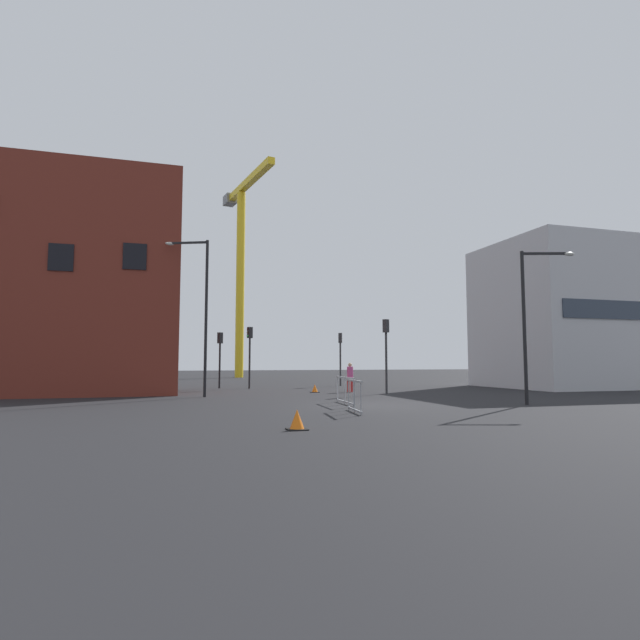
{
  "coord_description": "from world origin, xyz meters",
  "views": [
    {
      "loc": [
        -7.39,
        -18.32,
        1.68
      ],
      "look_at": [
        0.0,
        7.0,
        3.89
      ],
      "focal_mm": 28.08,
      "sensor_mm": 36.0,
      "label": 1
    }
  ],
  "objects_px": {
    "streetlamp_tall": "(201,303)",
    "pedestrian_walking": "(350,375)",
    "traffic_light_island": "(250,347)",
    "traffic_cone_striped": "(315,389)",
    "traffic_light_corner": "(386,343)",
    "streetlamp_short": "(532,310)",
    "traffic_cone_on_verge": "(297,420)",
    "construction_crane": "(241,250)",
    "traffic_light_crosswalk": "(220,350)",
    "traffic_light_verge": "(340,350)"
  },
  "relations": [
    {
      "from": "traffic_light_corner",
      "to": "pedestrian_walking",
      "type": "relative_size",
      "value": 2.44
    },
    {
      "from": "construction_crane",
      "to": "traffic_light_crosswalk",
      "type": "bearing_deg",
      "value": -100.47
    },
    {
      "from": "pedestrian_walking",
      "to": "traffic_cone_striped",
      "type": "height_order",
      "value": "pedestrian_walking"
    },
    {
      "from": "traffic_light_crosswalk",
      "to": "traffic_light_verge",
      "type": "distance_m",
      "value": 8.48
    },
    {
      "from": "traffic_light_corner",
      "to": "traffic_light_crosswalk",
      "type": "xyz_separation_m",
      "value": [
        -8.06,
        7.83,
        -0.24
      ]
    },
    {
      "from": "streetlamp_tall",
      "to": "pedestrian_walking",
      "type": "bearing_deg",
      "value": 11.27
    },
    {
      "from": "traffic_light_island",
      "to": "traffic_light_crosswalk",
      "type": "bearing_deg",
      "value": 153.93
    },
    {
      "from": "streetlamp_short",
      "to": "pedestrian_walking",
      "type": "relative_size",
      "value": 3.77
    },
    {
      "from": "pedestrian_walking",
      "to": "traffic_cone_on_verge",
      "type": "distance_m",
      "value": 15.62
    },
    {
      "from": "traffic_cone_striped",
      "to": "traffic_light_verge",
      "type": "bearing_deg",
      "value": 60.94
    },
    {
      "from": "traffic_light_island",
      "to": "pedestrian_walking",
      "type": "xyz_separation_m",
      "value": [
        4.88,
        -5.18,
        -1.68
      ]
    },
    {
      "from": "construction_crane",
      "to": "traffic_cone_striped",
      "type": "distance_m",
      "value": 30.39
    },
    {
      "from": "traffic_light_corner",
      "to": "traffic_cone_on_verge",
      "type": "height_order",
      "value": "traffic_light_corner"
    },
    {
      "from": "streetlamp_tall",
      "to": "traffic_light_crosswalk",
      "type": "bearing_deg",
      "value": 78.11
    },
    {
      "from": "streetlamp_short",
      "to": "traffic_cone_striped",
      "type": "distance_m",
      "value": 12.28
    },
    {
      "from": "streetlamp_tall",
      "to": "traffic_light_crosswalk",
      "type": "xyz_separation_m",
      "value": [
        1.62,
        7.69,
        -2.12
      ]
    },
    {
      "from": "traffic_light_island",
      "to": "traffic_light_corner",
      "type": "xyz_separation_m",
      "value": [
        6.29,
        -6.97,
        0.04
      ]
    },
    {
      "from": "traffic_light_verge",
      "to": "traffic_cone_on_verge",
      "type": "xyz_separation_m",
      "value": [
        -8.27,
        -21.17,
        -2.27
      ]
    },
    {
      "from": "traffic_light_crosswalk",
      "to": "traffic_cone_on_verge",
      "type": "relative_size",
      "value": 7.07
    },
    {
      "from": "streetlamp_short",
      "to": "pedestrian_walking",
      "type": "xyz_separation_m",
      "value": [
        -4.15,
        9.83,
        -2.79
      ]
    },
    {
      "from": "traffic_light_island",
      "to": "traffic_cone_on_verge",
      "type": "distance_m",
      "value": 19.59
    },
    {
      "from": "construction_crane",
      "to": "streetlamp_tall",
      "type": "relative_size",
      "value": 2.78
    },
    {
      "from": "streetlamp_short",
      "to": "traffic_light_verge",
      "type": "bearing_deg",
      "value": 98.04
    },
    {
      "from": "traffic_light_verge",
      "to": "traffic_cone_on_verge",
      "type": "distance_m",
      "value": 22.84
    },
    {
      "from": "streetlamp_tall",
      "to": "traffic_light_corner",
      "type": "height_order",
      "value": "streetlamp_tall"
    },
    {
      "from": "streetlamp_short",
      "to": "pedestrian_walking",
      "type": "bearing_deg",
      "value": 112.91
    },
    {
      "from": "traffic_cone_on_verge",
      "to": "traffic_light_verge",
      "type": "bearing_deg",
      "value": 68.67
    },
    {
      "from": "streetlamp_tall",
      "to": "pedestrian_walking",
      "type": "xyz_separation_m",
      "value": [
        8.26,
        1.65,
        -3.6
      ]
    },
    {
      "from": "traffic_light_verge",
      "to": "traffic_cone_on_verge",
      "type": "bearing_deg",
      "value": -111.33
    },
    {
      "from": "pedestrian_walking",
      "to": "traffic_cone_striped",
      "type": "xyz_separation_m",
      "value": [
        -1.99,
        0.19,
        -0.73
      ]
    },
    {
      "from": "traffic_light_island",
      "to": "pedestrian_walking",
      "type": "bearing_deg",
      "value": -46.72
    },
    {
      "from": "streetlamp_short",
      "to": "traffic_cone_on_verge",
      "type": "distance_m",
      "value": 12.02
    },
    {
      "from": "construction_crane",
      "to": "traffic_light_verge",
      "type": "bearing_deg",
      "value": -77.59
    },
    {
      "from": "construction_crane",
      "to": "traffic_cone_striped",
      "type": "relative_size",
      "value": 46.86
    },
    {
      "from": "traffic_light_corner",
      "to": "traffic_light_crosswalk",
      "type": "height_order",
      "value": "traffic_light_corner"
    },
    {
      "from": "pedestrian_walking",
      "to": "construction_crane",
      "type": "bearing_deg",
      "value": 95.64
    },
    {
      "from": "construction_crane",
      "to": "streetlamp_tall",
      "type": "distance_m",
      "value": 30.96
    },
    {
      "from": "traffic_cone_on_verge",
      "to": "traffic_light_corner",
      "type": "bearing_deg",
      "value": 57.52
    },
    {
      "from": "traffic_light_island",
      "to": "traffic_cone_striped",
      "type": "xyz_separation_m",
      "value": [
        2.89,
        -4.99,
        -2.41
      ]
    },
    {
      "from": "traffic_light_corner",
      "to": "traffic_light_crosswalk",
      "type": "distance_m",
      "value": 11.24
    },
    {
      "from": "traffic_light_verge",
      "to": "pedestrian_walking",
      "type": "xyz_separation_m",
      "value": [
        -1.78,
        -6.98,
        -1.57
      ]
    },
    {
      "from": "construction_crane",
      "to": "traffic_cone_on_verge",
      "type": "relative_size",
      "value": 42.25
    },
    {
      "from": "streetlamp_tall",
      "to": "traffic_cone_striped",
      "type": "relative_size",
      "value": 16.84
    },
    {
      "from": "traffic_light_corner",
      "to": "traffic_light_verge",
      "type": "bearing_deg",
      "value": 87.6
    },
    {
      "from": "streetlamp_tall",
      "to": "traffic_light_verge",
      "type": "distance_m",
      "value": 13.39
    },
    {
      "from": "traffic_cone_striped",
      "to": "pedestrian_walking",
      "type": "bearing_deg",
      "value": -5.53
    },
    {
      "from": "streetlamp_tall",
      "to": "traffic_light_island",
      "type": "relative_size",
      "value": 1.97
    },
    {
      "from": "streetlamp_tall",
      "to": "traffic_light_corner",
      "type": "xyz_separation_m",
      "value": [
        9.68,
        -0.14,
        -1.88
      ]
    },
    {
      "from": "traffic_light_verge",
      "to": "traffic_cone_striped",
      "type": "bearing_deg",
      "value": -119.06
    },
    {
      "from": "streetlamp_short",
      "to": "pedestrian_walking",
      "type": "height_order",
      "value": "streetlamp_short"
    }
  ]
}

